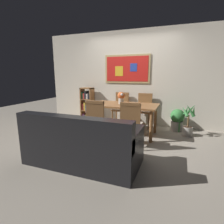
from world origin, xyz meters
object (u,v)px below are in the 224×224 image
Objects in this scene: tv_remote at (134,104)px; dining_chair_near_right at (131,121)px; dining_chair_far_left at (121,106)px; dining_chair_near_left at (97,118)px; dining_chair_far_right at (144,107)px; potted_ivy at (177,119)px; bookshelf at (87,106)px; flower_vase at (121,97)px; dining_table at (124,108)px; leather_couch at (81,145)px; potted_palm at (188,123)px.

dining_chair_near_right is at bearing -79.71° from tv_remote.
dining_chair_far_left is 1.00× the size of dining_chair_near_left.
dining_chair_far_right is 0.79m from tv_remote.
dining_chair_near_left is at bearing -135.14° from potted_ivy.
tv_remote is at bearing -142.87° from potted_ivy.
flower_vase is at bearing -28.69° from bookshelf.
dining_chair_far_left is at bearing 178.08° from potted_ivy.
potted_ivy is at bearing 31.52° from dining_table.
flower_vase is at bearing -151.91° from potted_ivy.
leather_couch is at bearing -63.69° from bookshelf.
dining_chair_far_right is 1.55m from dining_chair_near_right.
dining_chair_near_right is 1.02m from flower_vase.
bookshelf is at bearing 139.13° from dining_chair_near_right.
dining_chair_near_right is at bearing -60.13° from flower_vase.
dining_table is at bearing 67.34° from dining_chair_near_left.
dining_chair_far_left is at bearing 126.11° from tv_remote.
dining_table is at bearing -67.62° from dining_chair_far_left.
flower_vase is (-0.09, 0.05, 0.26)m from dining_table.
tv_remote is at bearing -162.91° from potted_palm.
potted_palm is (0.24, -0.36, 0.02)m from potted_ivy.
dining_table reaches higher than potted_ivy.
dining_chair_far_right and dining_chair_far_left have the same top height.
dining_chair_near_right and dining_chair_near_left have the same top height.
tv_remote is at bearing -53.89° from dining_chair_far_left.
potted_palm is at bearing 33.34° from dining_chair_near_left.
dining_chair_near_right is 0.51× the size of leather_couch.
dining_chair_far_left is 1.00× the size of dining_chair_near_right.
leather_couch is at bearing -96.63° from dining_table.
dining_chair_near_right reaches higher than leather_couch.
dining_table is 2.64× the size of potted_ivy.
dining_chair_near_left reaches higher than dining_table.
dining_chair_near_left is 1.00m from tv_remote.
dining_chair_far_left reaches higher than tv_remote.
dining_chair_near_right is at bearing -63.68° from dining_table.
leather_couch is 6.37× the size of flower_vase.
dining_chair_near_left is 1.88m from bookshelf.
leather_couch is 2.78m from potted_ivy.
flower_vase is at bearing -72.39° from dining_chair_far_left.
bookshelf is 3.63× the size of flower_vase.
leather_couch is at bearing -93.49° from flower_vase.
bookshelf reaches higher than leather_couch.
potted_palm is at bearing -19.66° from dining_chair_far_right.
dining_chair_far_left is 0.85m from flower_vase.
dining_chair_far_right is at bearing 160.34° from potted_palm.
bookshelf is at bearing 116.31° from leather_couch.
leather_couch is 1.81m from flower_vase.
tv_remote is (0.57, 0.79, 0.20)m from dining_chair_near_left.
bookshelf is 1.55m from flower_vase.
potted_ivy is at bearing 28.09° from flower_vase.
dining_chair_near_left is 2.16m from potted_ivy.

